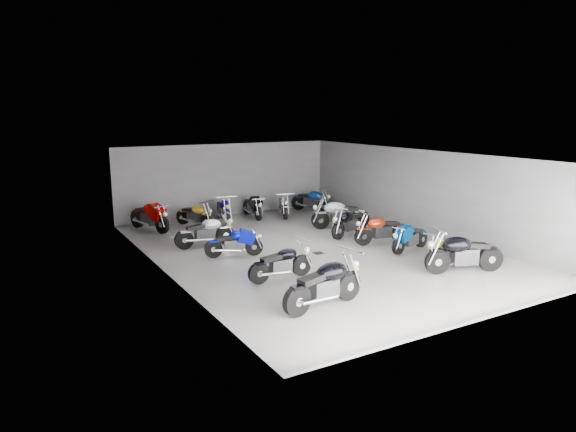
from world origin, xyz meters
The scene contains 22 objects.
ground centered at (0.00, 0.00, 0.00)m, with size 14.00×14.00×0.00m, color #9F9C97.
wall_back centered at (0.00, 7.00, 1.60)m, with size 10.00×0.10×3.20m, color slate.
wall_left centered at (-5.00, 0.00, 1.60)m, with size 0.10×14.00×3.20m, color slate.
wall_right centered at (5.00, 0.00, 1.60)m, with size 0.10×14.00×3.20m, color slate.
ceiling centered at (0.00, 0.00, 3.22)m, with size 10.00×14.00×0.04m, color black.
drain_grate centered at (0.00, -0.50, 0.01)m, with size 0.32×0.32×0.01m, color black.
motorcycle_left_a centered at (-2.50, -4.57, 0.57)m, with size 2.38×0.59×1.05m.
motorcycle_left_c centered at (-2.38, -2.24, 0.48)m, with size 1.99×0.40×0.87m.
motorcycle_left_e centered at (-2.55, 0.53, 0.45)m, with size 1.84×0.69×0.83m.
motorcycle_left_f centered at (-2.89, 2.20, 0.52)m, with size 2.15×0.43×0.95m.
motorcycle_right_a centered at (2.50, -4.32, 0.58)m, with size 2.31×0.97×1.06m.
motorcycle_right_b centered at (2.62, -3.40, 0.46)m, with size 1.79×0.89×0.84m.
motorcycle_right_c centered at (2.82, -1.78, 0.46)m, with size 1.91×0.59×0.85m.
motorcycle_right_d centered at (2.62, -0.55, 0.51)m, with size 2.12×0.56×0.94m.
motorcycle_right_e centered at (2.32, 0.93, 0.51)m, with size 2.06×0.84×0.94m.
motorcycle_right_f centered at (2.78, 2.19, 0.57)m, with size 2.30×0.94×1.05m.
motorcycle_back_a centered at (-3.92, 5.57, 0.57)m, with size 0.95×2.27×1.04m.
motorcycle_back_b centered at (-2.13, 5.38, 0.48)m, with size 0.96×1.88×0.88m.
motorcycle_back_c centered at (-0.79, 5.57, 0.53)m, with size 0.63×2.20×0.98m.
motorcycle_back_d centered at (0.69, 5.81, 0.50)m, with size 0.47×2.10×0.92m.
motorcycle_back_e centered at (2.03, 5.41, 0.49)m, with size 0.94×1.94×0.90m.
motorcycle_back_f centered at (3.64, 5.61, 0.54)m, with size 0.89×2.15×0.98m.
Camera 1 is at (-9.07, -14.18, 4.61)m, focal length 32.00 mm.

